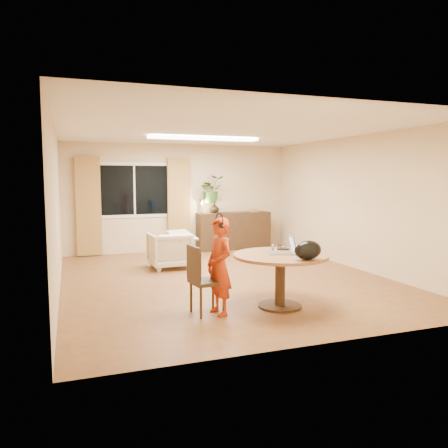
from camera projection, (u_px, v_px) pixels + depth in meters
name	position (u px, v px, depth m)	size (l,w,h in m)	color
floor	(224.00, 279.00, 7.76)	(6.50, 6.50, 0.00)	brown
ceiling	(224.00, 130.00, 7.49)	(6.50, 6.50, 0.00)	white
wall_back	(180.00, 198.00, 10.67)	(5.50, 5.50, 0.00)	tan
wall_left	(56.00, 209.00, 6.71)	(6.50, 6.50, 0.00)	tan
wall_right	(357.00, 203.00, 8.54)	(6.50, 6.50, 0.00)	tan
window	(134.00, 190.00, 10.27)	(1.70, 0.03, 1.30)	white
curtain_left	(88.00, 206.00, 9.88)	(0.55, 0.08, 2.25)	#966131
curtain_right	(179.00, 204.00, 10.58)	(0.55, 0.08, 2.25)	#966131
ceiling_panel	(204.00, 138.00, 8.62)	(2.20, 0.35, 0.05)	white
dining_table	(280.00, 266.00, 6.00)	(1.30, 1.30, 0.74)	brown
dining_chair	(207.00, 280.00, 5.71)	(0.44, 0.40, 0.91)	black
child	(219.00, 266.00, 5.68)	(0.30, 0.46, 1.27)	red
laptop	(280.00, 244.00, 6.00)	(0.39, 0.26, 0.26)	#B7B7BC
tumbler	(274.00, 247.00, 6.21)	(0.08, 0.08, 0.11)	white
wine_glass	(300.00, 243.00, 6.33)	(0.07, 0.07, 0.19)	white
pot_lid	(283.00, 248.00, 6.39)	(0.21, 0.21, 0.03)	white
handbag	(308.00, 250.00, 5.56)	(0.38, 0.22, 0.25)	black
armchair	(169.00, 250.00, 8.66)	(0.76, 0.78, 0.71)	beige
throw	(182.00, 231.00, 8.66)	(0.45, 0.55, 0.03)	beige
sideboard	(233.00, 231.00, 10.97)	(1.85, 0.45, 0.93)	black
vase	(214.00, 208.00, 10.74)	(0.24, 0.24, 0.25)	black
bouquet	(211.00, 189.00, 10.67)	(0.59, 0.51, 0.66)	#276827
book_stack	(254.00, 210.00, 11.10)	(0.19, 0.14, 0.08)	#91644A
desk_lamp	(202.00, 206.00, 10.58)	(0.15, 0.15, 0.35)	black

